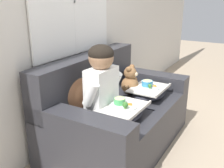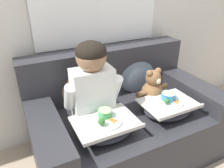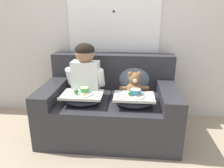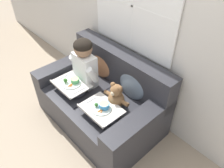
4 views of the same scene
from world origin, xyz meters
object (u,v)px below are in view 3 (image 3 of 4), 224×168
(couch, at_px, (110,106))
(lap_tray_child, at_px, (82,98))
(teddy_bear, at_px, (134,87))
(throw_pillow_behind_child, at_px, (90,75))
(child_figure, at_px, (85,68))
(lap_tray_teddy, at_px, (134,100))
(throw_pillow_behind_teddy, at_px, (134,76))

(couch, xyz_separation_m, lap_tray_child, (-0.29, -0.26, 0.20))
(couch, bearing_deg, teddy_bear, -7.94)
(throw_pillow_behind_child, distance_m, child_figure, 0.33)
(throw_pillow_behind_child, relative_size, lap_tray_teddy, 0.94)
(couch, distance_m, throw_pillow_behind_child, 0.50)
(child_figure, height_order, teddy_bear, child_figure)
(teddy_bear, bearing_deg, child_figure, 179.67)
(lap_tray_teddy, bearing_deg, teddy_bear, 90.01)
(throw_pillow_behind_child, bearing_deg, couch, -39.89)
(throw_pillow_behind_teddy, bearing_deg, child_figure, -154.27)
(couch, bearing_deg, lap_tray_child, -137.89)
(throw_pillow_behind_teddy, xyz_separation_m, lap_tray_teddy, (0.00, -0.51, -0.13))
(couch, bearing_deg, lap_tray_teddy, -42.03)
(teddy_bear, xyz_separation_m, lap_tray_teddy, (0.00, -0.22, -0.07))
(throw_pillow_behind_teddy, relative_size, lap_tray_teddy, 0.98)
(throw_pillow_behind_teddy, bearing_deg, lap_tray_teddy, -89.94)
(throw_pillow_behind_child, relative_size, lap_tray_child, 0.92)
(lap_tray_teddy, bearing_deg, throw_pillow_behind_teddy, 90.06)
(lap_tray_child, xyz_separation_m, lap_tray_teddy, (0.58, -0.00, 0.00))
(lap_tray_child, distance_m, lap_tray_teddy, 0.58)
(throw_pillow_behind_teddy, distance_m, lap_tray_child, 0.78)
(teddy_bear, distance_m, lap_tray_child, 0.63)
(throw_pillow_behind_child, height_order, child_figure, child_figure)
(couch, xyz_separation_m, throw_pillow_behind_teddy, (0.29, 0.24, 0.33))
(child_figure, bearing_deg, teddy_bear, -0.33)
(throw_pillow_behind_teddy, distance_m, lap_tray_teddy, 0.52)
(throw_pillow_behind_child, bearing_deg, lap_tray_teddy, -40.98)
(lap_tray_child, bearing_deg, child_figure, 90.09)
(couch, height_order, teddy_bear, couch)
(couch, relative_size, throw_pillow_behind_teddy, 3.65)
(lap_tray_child, relative_size, lap_tray_teddy, 1.02)
(couch, xyz_separation_m, teddy_bear, (0.29, -0.04, 0.28))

